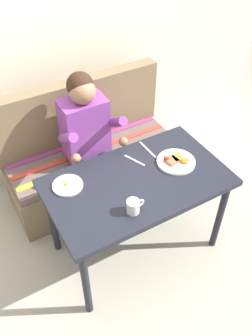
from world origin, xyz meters
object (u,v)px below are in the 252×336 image
object	(u,v)px
table	(137,189)
plate_breakfast	(176,161)
couch	(91,159)
coffee_mug	(133,206)
person	(89,135)
fork	(134,160)
plate_eggs	(68,185)
knife	(148,150)

from	to	relation	value
table	plate_breakfast	world-z (taller)	plate_breakfast
table	couch	world-z (taller)	couch
plate_breakfast	coffee_mug	bearing A→B (deg)	-154.27
table	person	distance (m)	0.60
fork	table	bearing A→B (deg)	-137.64
plate_eggs	knife	bearing A→B (deg)	4.63
table	person	world-z (taller)	person
plate_eggs	fork	size ratio (longest dim) A/B	1.16
plate_eggs	knife	xyz separation A→B (m)	(0.64, 0.05, -0.01)
couch	fork	world-z (taller)	couch
couch	plate_breakfast	distance (m)	0.91
plate_eggs	knife	distance (m)	0.64
fork	knife	world-z (taller)	same
couch	knife	world-z (taller)	couch
coffee_mug	couch	bearing A→B (deg)	80.88
coffee_mug	knife	distance (m)	0.59
table	plate_eggs	xyz separation A→B (m)	(-0.42, 0.18, 0.09)
couch	plate_breakfast	bearing A→B (deg)	-66.80
fork	knife	bearing A→B (deg)	-1.88
plate_eggs	coffee_mug	world-z (taller)	coffee_mug
plate_eggs	plate_breakfast	bearing A→B (deg)	-12.27
knife	plate_breakfast	bearing A→B (deg)	-67.47
table	coffee_mug	size ratio (longest dim) A/B	10.17
couch	table	bearing A→B (deg)	-90.00
person	plate_breakfast	size ratio (longest dim) A/B	4.55
plate_breakfast	fork	bearing A→B (deg)	146.14
person	coffee_mug	size ratio (longest dim) A/B	10.27
table	fork	world-z (taller)	fork
person	couch	bearing A→B (deg)	68.18
plate_eggs	person	bearing A→B (deg)	49.85
fork	knife	distance (m)	0.15
coffee_mug	fork	world-z (taller)	coffee_mug
person	fork	world-z (taller)	person
couch	knife	bearing A→B (deg)	-67.19
knife	fork	bearing A→B (deg)	-161.02
table	plate_breakfast	xyz separation A→B (m)	(0.32, 0.02, 0.09)
coffee_mug	fork	xyz separation A→B (m)	(0.24, 0.39, -0.04)
table	knife	xyz separation A→B (m)	(0.22, 0.23, 0.08)
coffee_mug	fork	size ratio (longest dim) A/B	0.69
couch	fork	bearing A→B (deg)	-81.96
table	knife	bearing A→B (deg)	45.69
coffee_mug	fork	distance (m)	0.46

